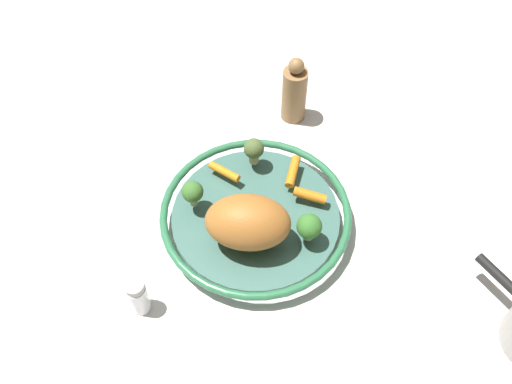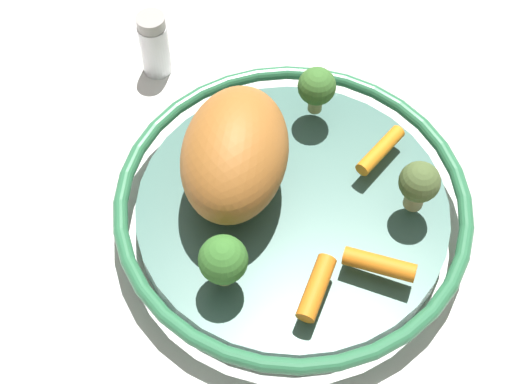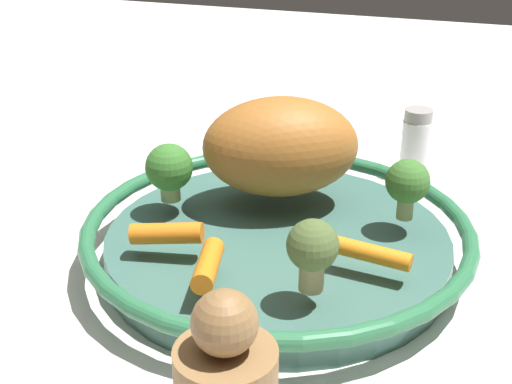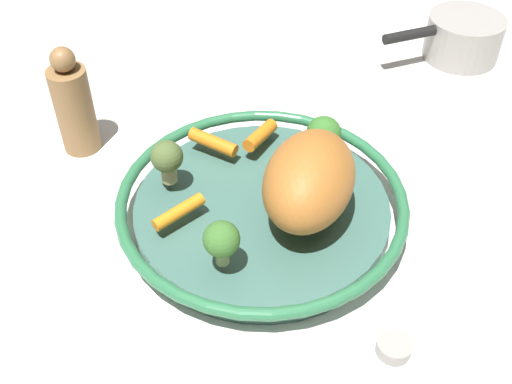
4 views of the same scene
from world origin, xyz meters
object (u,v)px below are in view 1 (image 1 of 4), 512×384
Objects in this scene: baby_carrot_near_rim at (224,172)px; pepper_mill at (294,92)px; salt_shaker at (138,297)px; roast_chicken_piece at (248,222)px; broccoli_floret_mid at (309,227)px; baby_carrot_right at (293,172)px; serving_bowl at (256,217)px; baby_carrot_back at (310,195)px; broccoli_floret_edge at (193,192)px; broccoli_floret_small at (254,149)px.

baby_carrot_near_rim is 0.23m from pepper_mill.
roast_chicken_piece is at bearing -30.47° from salt_shaker.
broccoli_floret_mid is 0.68× the size of salt_shaker.
broccoli_floret_mid is at bearing -105.02° from baby_carrot_near_rim.
baby_carrot_near_rim is 0.81× the size of salt_shaker.
serving_bowl is at bearing 167.16° from baby_carrot_right.
pepper_mill is (0.21, 0.13, 0.01)m from baby_carrot_back.
roast_chicken_piece is 2.65× the size of broccoli_floret_mid.
serving_bowl is 0.10m from baby_carrot_back.
broccoli_floret_edge is (-0.08, 0.01, 0.03)m from baby_carrot_near_rim.
pepper_mill is at bearing 29.66° from broccoli_floret_mid.
broccoli_floret_mid is 0.19m from broccoli_floret_small.
baby_carrot_right is at bearing 55.19° from baby_carrot_back.
pepper_mill is at bearing 24.86° from baby_carrot_right.
salt_shaker is at bearing 149.53° from roast_chicken_piece.
baby_carrot_right is at bearing -62.66° from baby_carrot_near_rim.
broccoli_floret_small is at bearing 56.73° from broccoli_floret_mid.
baby_carrot_right is 0.35m from salt_shaker.
roast_chicken_piece is 1.81× the size of salt_shaker.
broccoli_floret_small reaches higher than baby_carrot_back.
roast_chicken_piece is at bearing -155.54° from broccoli_floret_small.
pepper_mill is at bearing 11.69° from serving_bowl.
serving_bowl is 5.33× the size of baby_carrot_right.
salt_shaker reaches higher than baby_carrot_right.
baby_carrot_back is at bearing -59.15° from broccoli_floret_edge.
salt_shaker is at bearing 179.67° from baby_carrot_near_rim.
baby_carrot_right is at bearing -12.84° from serving_bowl.
pepper_mill reaches higher than roast_chicken_piece.
broccoli_floret_edge is 0.97× the size of broccoli_floret_small.
salt_shaker is at bearing -176.05° from broccoli_floret_edge.
broccoli_floret_edge is at bearing 110.00° from serving_bowl.
baby_carrot_back is 0.92× the size of baby_carrot_right.
serving_bowl is 6.15× the size of broccoli_floret_small.
baby_carrot_back is 0.24m from pepper_mill.
pepper_mill is at bearing -3.68° from salt_shaker.
baby_carrot_near_rim is (-0.02, 0.16, -0.00)m from baby_carrot_back.
baby_carrot_near_rim is at bearing 147.47° from broccoli_floret_small.
roast_chicken_piece reaches higher than broccoli_floret_mid.
broccoli_floret_small is at bearing -32.53° from baby_carrot_near_rim.
broccoli_floret_edge reaches higher than baby_carrot_back.
broccoli_floret_mid is 0.30m from salt_shaker.
serving_bowl is at bearing -150.65° from broccoli_floret_small.
salt_shaker is (-0.23, 0.09, 0.02)m from serving_bowl.
baby_carrot_back is at bearing -103.01° from broccoli_floret_small.
pepper_mill is (0.17, 0.08, 0.02)m from baby_carrot_right.
roast_chicken_piece reaches higher than broccoli_floret_small.
broccoli_floret_mid is 0.35× the size of pepper_mill.
baby_carrot_back is (0.07, -0.07, 0.03)m from serving_bowl.
pepper_mill is (0.31, -0.05, -0.01)m from broccoli_floret_edge.
baby_carrot_near_rim is 0.07m from broccoli_floret_small.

